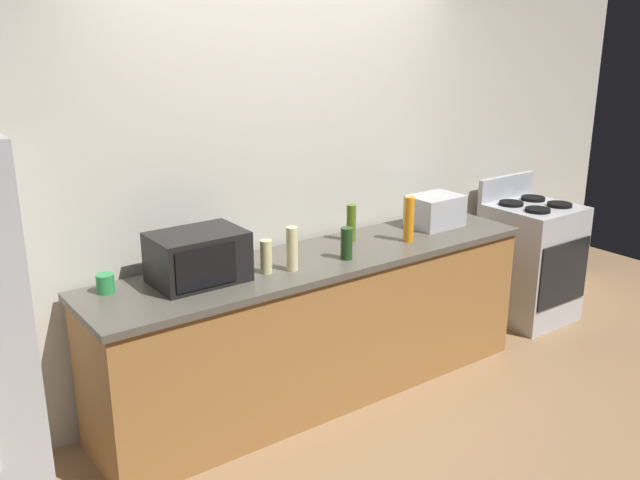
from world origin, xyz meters
TOP-DOWN VIEW (x-y plane):
  - ground_plane at (0.00, 0.00)m, footprint 8.00×8.00m
  - back_wall at (0.00, 0.81)m, footprint 6.40×0.10m
  - counter_run at (0.00, 0.40)m, footprint 2.84×0.64m
  - stove_range at (2.00, 0.40)m, footprint 0.60×0.61m
  - microwave at (-0.76, 0.45)m, footprint 0.48×0.35m
  - toaster_oven at (1.00, 0.46)m, footprint 0.34×0.26m
  - bottle_vinegar at (-0.40, 0.35)m, footprint 0.06×0.06m
  - bottle_olive_oil at (0.34, 0.54)m, footprint 0.06×0.06m
  - bottle_dish_soap at (0.62, 0.31)m, footprint 0.06×0.06m
  - bottle_hand_soap at (-0.27, 0.30)m, footprint 0.07×0.07m
  - bottle_wine at (0.10, 0.27)m, footprint 0.07×0.07m
  - mug_green at (-1.22, 0.58)m, footprint 0.09×0.09m

SIDE VIEW (x-z plane):
  - ground_plane at x=0.00m, z-range 0.00..0.00m
  - counter_run at x=0.00m, z-range 0.00..0.90m
  - stove_range at x=2.00m, z-range -0.08..1.00m
  - mug_green at x=-1.22m, z-range 0.90..1.00m
  - bottle_vinegar at x=-0.40m, z-range 0.90..1.09m
  - bottle_wine at x=0.10m, z-range 0.90..1.09m
  - toaster_oven at x=1.00m, z-range 0.90..1.11m
  - bottle_olive_oil at x=0.34m, z-range 0.90..1.13m
  - bottle_hand_soap at x=-0.27m, z-range 0.90..1.15m
  - microwave at x=-0.76m, z-range 0.90..1.17m
  - bottle_dish_soap at x=0.62m, z-range 0.90..1.19m
  - back_wall at x=0.00m, z-range 0.00..2.70m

